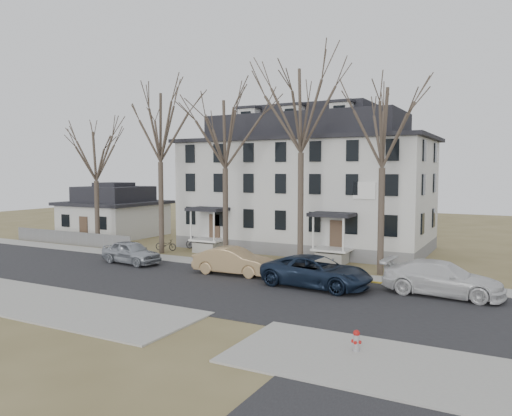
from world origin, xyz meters
The scene contains 21 objects.
ground centered at (0.00, 0.00, 0.00)m, with size 120.00×120.00×0.00m, color olive.
main_road centered at (0.00, 2.00, 0.00)m, with size 120.00×10.00×0.04m, color #27272A.
far_sidewalk centered at (0.00, 8.00, 0.00)m, with size 120.00×2.00×0.08m, color #A09F97.
near_sidewalk_right centered at (12.00, -5.00, 0.00)m, with size 14.00×5.00×0.08m, color #A09F97.
near_sidewalk_left centered at (-8.00, -5.00, 0.00)m, with size 20.00×5.00×0.08m, color #A09F97.
yellow_curb centered at (5.00, 7.10, 0.00)m, with size 14.00×0.25×0.06m, color gold.
boarding_house centered at (-2.00, 17.95, 5.38)m, with size 20.80×12.36×12.05m.
small_house centered at (-22.00, 16.00, 2.25)m, with size 8.70×8.70×5.00m.
fence centered at (-21.00, 9.50, 0.00)m, with size 14.00×0.06×1.20m, color gray.
tree_far_left centered at (-11.00, 9.80, 10.34)m, with size 8.40×8.40×13.72m.
tree_mid_left centered at (-5.00, 9.80, 9.60)m, with size 7.80×7.80×12.74m.
tree_center centered at (1.00, 9.80, 11.08)m, with size 9.00×9.00×14.70m.
tree_mid_right centered at (6.50, 9.80, 9.60)m, with size 7.80×7.80×12.74m.
tree_bungalow centered at (-18.00, 9.80, 8.12)m, with size 6.60×6.60×10.78m.
car_silver centered at (-9.92, 5.08, 0.80)m, with size 1.90×4.71×1.61m, color #A2A8B0.
car_tan centered at (-1.70, 5.37, 0.85)m, with size 1.79×5.13×1.69m, color #A58559.
car_navy centered at (4.22, 4.60, 0.87)m, with size 2.89×6.26×1.74m, color #162236.
car_white centered at (10.74, 5.95, 0.89)m, with size 2.50×6.15×1.79m, color silver.
bicycle_left centered at (-11.38, 10.80, 0.47)m, with size 0.63×1.80×0.94m, color black.
bicycle_right centered at (-9.72, 12.63, 0.54)m, with size 0.51×1.79×1.07m, color black.
fire_hydrant centered at (9.18, -4.22, 0.43)m, with size 0.35×0.33×0.85m.
Camera 1 is at (14.29, -21.46, 6.58)m, focal length 35.00 mm.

